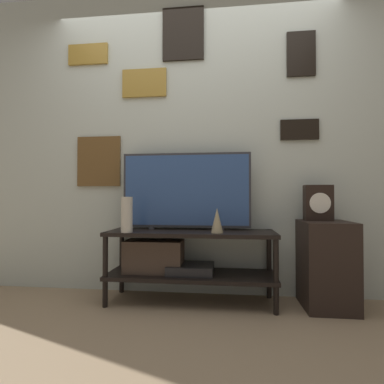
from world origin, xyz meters
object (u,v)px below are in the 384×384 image
(vase_slim_bronze, at_px, (217,220))
(mantel_clock, at_px, (318,203))
(television, at_px, (186,190))
(vase_tall_ceramic, at_px, (127,215))

(vase_slim_bronze, distance_m, mantel_clock, 0.81)
(television, bearing_deg, mantel_clock, -1.90)
(television, distance_m, vase_tall_ceramic, 0.53)
(television, bearing_deg, vase_slim_bronze, -36.47)
(vase_tall_ceramic, distance_m, mantel_clock, 1.48)
(television, distance_m, vase_slim_bronze, 0.40)
(television, height_order, vase_tall_ceramic, television)
(vase_tall_ceramic, bearing_deg, vase_slim_bronze, 4.48)
(mantel_clock, bearing_deg, television, 178.10)
(vase_tall_ceramic, xyz_separation_m, mantel_clock, (1.47, 0.21, 0.09))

